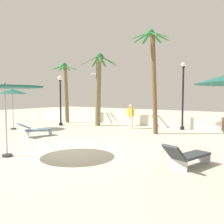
# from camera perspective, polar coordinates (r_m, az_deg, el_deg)

# --- Properties ---
(ground_plane) EXTENTS (56.00, 56.00, 0.00)m
(ground_plane) POSITION_cam_1_polar(r_m,az_deg,el_deg) (10.11, -10.35, -8.98)
(ground_plane) COLOR beige
(boundary_wall) EXTENTS (25.20, 0.30, 0.80)m
(boundary_wall) POSITION_cam_1_polar(r_m,az_deg,el_deg) (17.52, 10.97, -2.16)
(boundary_wall) COLOR silver
(boundary_wall) RESTS_ON ground_plane
(patio_umbrella_0) EXTENTS (2.07, 2.07, 2.76)m
(patio_umbrella_0) POSITION_cam_1_polar(r_m,az_deg,el_deg) (17.02, -22.93, 4.53)
(patio_umbrella_0) COLOR #333338
(patio_umbrella_0) RESTS_ON ground_plane
(patio_umbrella_3) EXTENTS (2.67, 2.67, 2.74)m
(patio_umbrella_3) POSITION_cam_1_polar(r_m,az_deg,el_deg) (9.48, -24.40, 5.08)
(patio_umbrella_3) COLOR #333338
(patio_umbrella_3) RESTS_ON ground_plane
(palm_tree_0) EXTENTS (2.38, 2.38, 6.13)m
(palm_tree_0) POSITION_cam_1_polar(r_m,az_deg,el_deg) (14.22, 9.86, 10.34)
(palm_tree_0) COLOR brown
(palm_tree_0) RESTS_ON ground_plane
(palm_tree_1) EXTENTS (2.72, 2.78, 5.36)m
(palm_tree_1) POSITION_cam_1_polar(r_m,az_deg,el_deg) (17.64, -3.25, 7.43)
(palm_tree_1) COLOR brown
(palm_tree_1) RESTS_ON ground_plane
(palm_tree_2) EXTENTS (2.22, 2.25, 5.01)m
(palm_tree_2) POSITION_cam_1_polar(r_m,az_deg,el_deg) (20.31, -11.17, 6.33)
(palm_tree_2) COLOR olive
(palm_tree_2) RESTS_ON ground_plane
(lamp_post_0) EXTENTS (0.37, 0.37, 3.74)m
(lamp_post_0) POSITION_cam_1_polar(r_m,az_deg,el_deg) (18.15, -12.35, 4.06)
(lamp_post_0) COLOR black
(lamp_post_0) RESTS_ON ground_plane
(lamp_post_2) EXTENTS (0.30, 0.30, 4.41)m
(lamp_post_2) POSITION_cam_1_polar(r_m,az_deg,el_deg) (16.24, 16.75, 4.22)
(lamp_post_2) COLOR black
(lamp_post_2) RESTS_ON ground_plane
(lounge_chair_0) EXTENTS (1.07, 1.97, 0.84)m
(lounge_chair_0) POSITION_cam_1_polar(r_m,az_deg,el_deg) (7.88, 17.71, -9.94)
(lounge_chair_0) COLOR #B7B7BC
(lounge_chair_0) RESTS_ON ground_plane
(lounge_chair_1) EXTENTS (1.07, 1.93, 0.82)m
(lounge_chair_1) POSITION_cam_1_polar(r_m,az_deg,el_deg) (13.70, -18.16, -3.98)
(lounge_chair_1) COLOR #B7B7BC
(lounge_chair_1) RESTS_ON ground_plane
(guest_0) EXTENTS (0.56, 0.25, 1.66)m
(guest_0) POSITION_cam_1_polar(r_m,az_deg,el_deg) (16.11, 4.54, -0.46)
(guest_0) COLOR silver
(guest_0) RESTS_ON ground_plane
(seagull_0) EXTENTS (0.99, 0.46, 0.14)m
(seagull_0) POSITION_cam_1_polar(r_m,az_deg,el_deg) (19.70, -4.26, 9.20)
(seagull_0) COLOR white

